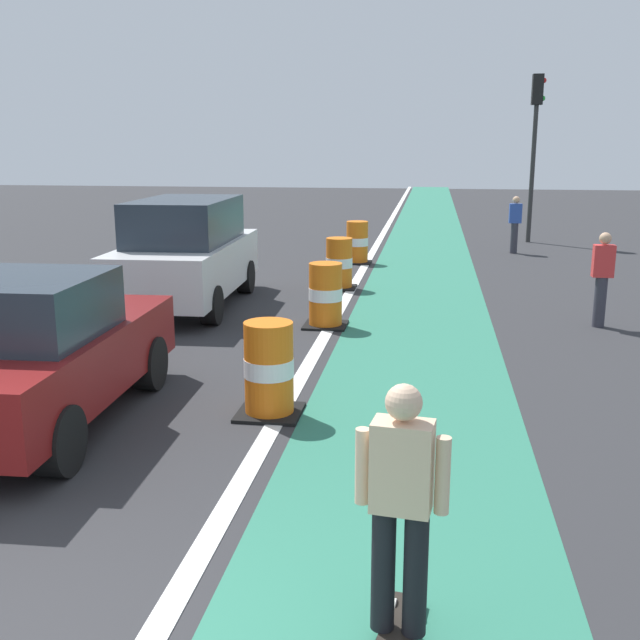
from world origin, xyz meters
TOP-DOWN VIEW (x-y plane):
  - bike_lane_strip at (2.40, 12.00)m, footprint 2.50×80.00m
  - lane_divider_stripe at (0.90, 12.00)m, footprint 0.20×80.00m
  - skateboarder_on_lane at (2.43, 0.75)m, footprint 0.57×0.82m
  - parked_sedan_nearest at (-1.69, 3.90)m, footprint 2.03×4.16m
  - parked_suv_second at (-2.02, 10.15)m, footprint 2.05×4.67m
  - traffic_barrel_front at (0.78, 4.59)m, footprint 0.73×0.73m
  - traffic_barrel_mid at (0.82, 8.91)m, footprint 0.73×0.73m
  - traffic_barrel_back at (0.62, 12.37)m, footprint 0.73×0.73m
  - traffic_barrel_far at (0.65, 15.93)m, footprint 0.73×0.73m
  - traffic_light_corner at (5.61, 21.02)m, footprint 0.41×0.32m
  - pedestrian_crossing at (5.42, 9.58)m, footprint 0.34×0.20m
  - pedestrian_waiting at (4.89, 18.40)m, footprint 0.34×0.20m

SIDE VIEW (x-z plane):
  - bike_lane_strip at x=2.40m, z-range 0.00..0.01m
  - lane_divider_stripe at x=0.90m, z-range 0.00..0.01m
  - traffic_barrel_front at x=0.78m, z-range -0.01..1.08m
  - traffic_barrel_mid at x=0.82m, z-range -0.01..1.08m
  - traffic_barrel_back at x=0.62m, z-range -0.01..1.08m
  - traffic_barrel_far at x=0.65m, z-range -0.01..1.08m
  - parked_sedan_nearest at x=-1.69m, z-range -0.02..1.68m
  - pedestrian_crossing at x=5.42m, z-range 0.06..1.67m
  - pedestrian_waiting at x=4.89m, z-range 0.06..1.67m
  - skateboarder_on_lane at x=2.43m, z-range 0.07..1.76m
  - parked_suv_second at x=-2.02m, z-range 0.02..2.06m
  - traffic_light_corner at x=5.61m, z-range 0.95..6.05m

